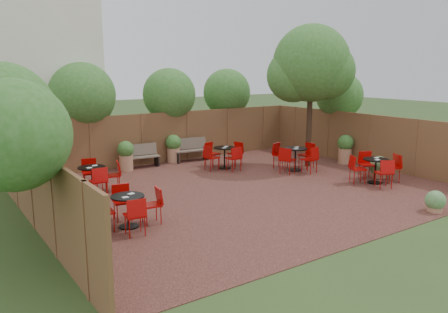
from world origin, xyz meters
TOP-DOWN VIEW (x-y plane):
  - ground at (0.00, 0.00)m, footprint 80.00×80.00m
  - courtyard_paving at (0.00, 0.00)m, footprint 12.00×10.00m
  - fence_back at (0.00, 5.00)m, footprint 12.00×0.08m
  - fence_left at (-6.00, 0.00)m, footprint 0.08×10.00m
  - fence_right at (6.00, 0.00)m, footprint 0.08×10.00m
  - neighbour_building at (-4.50, 8.00)m, footprint 5.00×4.00m
  - overhang_foliage at (-1.91, 3.06)m, footprint 15.25×10.38m
  - courtyard_tree at (4.12, 1.24)m, footprint 2.93×2.86m
  - park_bench_left at (-1.30, 4.62)m, footprint 1.45×0.56m
  - park_bench_right at (0.89, 4.63)m, footprint 1.54×0.66m
  - bistro_tables at (0.25, 0.58)m, footprint 9.90×6.26m
  - planters at (-0.07, 3.44)m, footprint 11.79×4.56m
  - low_shrubs at (4.48, -2.89)m, footprint 2.90×3.80m

SIDE VIEW (x-z plane):
  - ground at x=0.00m, z-range 0.00..0.00m
  - courtyard_paving at x=0.00m, z-range 0.00..0.02m
  - low_shrubs at x=4.48m, z-range -0.03..0.70m
  - park_bench_left at x=-1.30m, z-range 0.03..0.91m
  - bistro_tables at x=0.25m, z-range 0.01..0.97m
  - park_bench_right at x=0.89m, z-range 0.03..0.96m
  - planters at x=-0.07m, z-range 0.05..1.18m
  - fence_back at x=0.00m, z-range 0.00..2.00m
  - fence_left at x=-6.00m, z-range 0.00..2.00m
  - fence_right at x=6.00m, z-range 0.00..2.00m
  - overhang_foliage at x=-1.91m, z-range 1.44..3.85m
  - courtyard_tree at x=4.12m, z-range 1.08..6.36m
  - neighbour_building at x=-4.50m, z-range 0.00..8.00m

